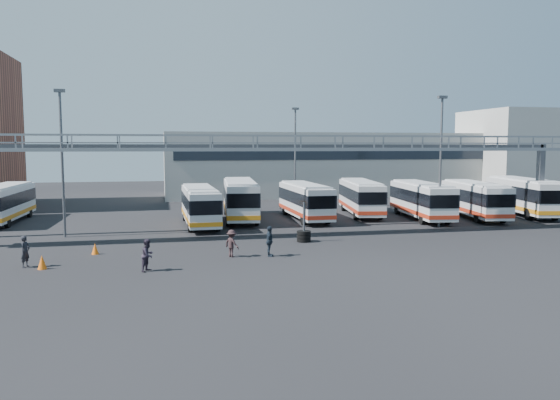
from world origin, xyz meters
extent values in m
plane|color=black|center=(0.00, 0.00, 0.00)|extent=(140.00, 140.00, 0.00)
cube|color=gray|center=(0.00, 5.00, 6.10)|extent=(50.00, 1.80, 0.22)
cube|color=gray|center=(0.00, 4.15, 7.05)|extent=(50.00, 0.10, 0.10)
cube|color=gray|center=(0.00, 5.85, 7.05)|extent=(50.00, 0.10, 0.10)
cube|color=#4C4F54|center=(0.00, 9.00, 6.30)|extent=(45.00, 0.50, 0.35)
cube|color=#9E9E99|center=(12.00, 38.00, 4.00)|extent=(42.00, 14.00, 8.00)
cube|color=#B2B2AD|center=(38.00, 32.00, 5.50)|extent=(14.00, 12.00, 11.00)
cylinder|color=#4C4F54|center=(-16.00, 8.00, 5.00)|extent=(0.18, 0.18, 10.00)
cube|color=#4C4F54|center=(-16.00, 8.00, 10.10)|extent=(0.70, 0.35, 0.22)
cylinder|color=#4C4F54|center=(12.00, 7.00, 5.00)|extent=(0.18, 0.18, 10.00)
cube|color=#4C4F54|center=(12.00, 7.00, 10.10)|extent=(0.70, 0.35, 0.22)
cylinder|color=#4C4F54|center=(4.00, 22.00, 5.00)|extent=(0.18, 0.18, 10.00)
cube|color=#4C4F54|center=(4.00, 22.00, 10.10)|extent=(0.70, 0.35, 0.22)
cube|color=silver|center=(-22.07, 16.77, 1.71)|extent=(2.57, 10.36, 2.58)
cube|color=black|center=(-22.07, 16.77, 2.02)|extent=(2.63, 10.42, 1.03)
cube|color=orange|center=(-22.07, 16.77, 0.80)|extent=(2.62, 10.41, 0.33)
cube|color=silver|center=(-22.07, 16.77, 3.07)|extent=(2.31, 9.32, 0.15)
cylinder|color=black|center=(-21.09, 13.44, 0.47)|extent=(0.30, 0.94, 0.94)
cylinder|color=black|center=(-23.05, 20.09, 0.47)|extent=(0.30, 0.94, 0.94)
cylinder|color=black|center=(-20.95, 20.04, 0.47)|extent=(0.30, 0.94, 0.94)
cube|color=silver|center=(-6.38, 11.57, 1.68)|extent=(2.48, 10.16, 2.53)
cube|color=black|center=(-6.38, 11.57, 1.98)|extent=(2.54, 10.23, 1.01)
cube|color=orange|center=(-6.38, 11.57, 0.78)|extent=(2.53, 10.22, 0.32)
cube|color=silver|center=(-6.38, 11.57, 3.02)|extent=(2.23, 9.15, 0.15)
cylinder|color=black|center=(-7.35, 8.31, 0.46)|extent=(0.29, 0.93, 0.92)
cylinder|color=black|center=(-5.29, 8.35, 0.46)|extent=(0.29, 0.93, 0.92)
cylinder|color=black|center=(-7.47, 14.79, 0.46)|extent=(0.29, 0.93, 0.92)
cylinder|color=black|center=(-5.41, 14.83, 0.46)|extent=(0.29, 0.93, 0.92)
cube|color=silver|center=(-2.74, 14.47, 1.86)|extent=(3.56, 11.38, 2.80)
cube|color=black|center=(-2.74, 14.47, 2.19)|extent=(3.63, 11.44, 1.12)
cube|color=orange|center=(-2.74, 14.47, 0.86)|extent=(3.62, 11.43, 0.36)
cube|color=silver|center=(-2.74, 14.47, 3.34)|extent=(3.20, 10.24, 0.16)
cylinder|color=black|center=(-4.22, 11.01, 0.51)|extent=(0.40, 1.04, 1.02)
cylinder|color=black|center=(-1.93, 10.79, 0.51)|extent=(0.40, 1.04, 1.02)
cylinder|color=black|center=(-3.56, 18.14, 0.51)|extent=(0.40, 1.04, 1.02)
cylinder|color=black|center=(-1.27, 17.93, 0.51)|extent=(0.40, 1.04, 1.02)
cube|color=silver|center=(2.78, 13.41, 1.69)|extent=(2.38, 10.18, 2.54)
cube|color=black|center=(2.78, 13.41, 1.99)|extent=(2.44, 10.24, 1.02)
cube|color=#B52D16|center=(2.78, 13.41, 0.79)|extent=(2.43, 10.23, 0.32)
cube|color=silver|center=(2.78, 13.41, 3.03)|extent=(2.14, 9.17, 0.15)
cylinder|color=black|center=(1.76, 10.15, 0.46)|extent=(0.28, 0.93, 0.92)
cylinder|color=black|center=(3.84, 10.17, 0.46)|extent=(0.28, 0.93, 0.92)
cylinder|color=black|center=(1.72, 16.66, 0.46)|extent=(0.28, 0.93, 0.92)
cylinder|color=black|center=(3.80, 16.68, 0.46)|extent=(0.28, 0.93, 0.92)
cube|color=silver|center=(8.56, 15.24, 1.73)|extent=(4.08, 10.67, 2.60)
cube|color=black|center=(8.56, 15.24, 2.04)|extent=(4.15, 10.74, 1.04)
cube|color=#B52D16|center=(8.56, 15.24, 0.80)|extent=(4.14, 10.72, 0.33)
cube|color=silver|center=(8.56, 15.24, 3.11)|extent=(3.68, 9.60, 0.15)
cylinder|color=black|center=(6.95, 12.13, 0.47)|extent=(0.44, 0.98, 0.95)
cylinder|color=black|center=(9.05, 11.77, 0.47)|extent=(0.44, 0.98, 0.95)
cylinder|color=black|center=(8.07, 18.70, 0.47)|extent=(0.44, 0.98, 0.95)
cylinder|color=black|center=(10.17, 18.34, 0.47)|extent=(0.44, 0.98, 0.95)
cube|color=silver|center=(12.73, 11.54, 1.73)|extent=(3.62, 10.64, 2.61)
cube|color=black|center=(12.73, 11.54, 2.04)|extent=(3.69, 10.71, 1.04)
cube|color=#B52D16|center=(12.73, 11.54, 0.81)|extent=(3.68, 10.70, 0.33)
cube|color=silver|center=(12.73, 11.54, 3.11)|extent=(3.26, 9.58, 0.15)
cylinder|color=black|center=(11.27, 8.35, 0.47)|extent=(0.40, 0.98, 0.95)
cylinder|color=black|center=(13.38, 8.09, 0.47)|extent=(0.40, 0.98, 0.95)
cylinder|color=black|center=(12.08, 14.98, 0.47)|extent=(0.40, 0.98, 0.95)
cylinder|color=black|center=(14.20, 14.72, 0.47)|extent=(0.40, 0.98, 0.95)
cube|color=silver|center=(17.67, 11.19, 1.72)|extent=(4.06, 10.63, 2.59)
cube|color=black|center=(17.67, 11.19, 2.03)|extent=(4.13, 10.70, 1.04)
cube|color=#B52D16|center=(17.67, 11.19, 0.80)|extent=(4.12, 10.69, 0.33)
cube|color=silver|center=(17.67, 11.19, 3.09)|extent=(3.66, 9.57, 0.15)
cylinder|color=black|center=(16.07, 8.09, 0.47)|extent=(0.44, 0.98, 0.94)
cylinder|color=black|center=(18.16, 7.74, 0.47)|extent=(0.44, 0.98, 0.94)
cylinder|color=black|center=(17.18, 14.64, 0.47)|extent=(0.44, 0.98, 0.94)
cylinder|color=black|center=(19.27, 14.29, 0.47)|extent=(0.44, 0.98, 0.94)
cube|color=silver|center=(23.19, 12.08, 1.84)|extent=(4.61, 11.35, 2.77)
cube|color=black|center=(23.19, 12.08, 2.17)|extent=(4.68, 11.43, 1.11)
cube|color=orange|center=(23.19, 12.08, 0.86)|extent=(4.67, 11.41, 0.35)
cube|color=silver|center=(23.19, 12.08, 3.30)|extent=(4.15, 10.22, 0.16)
cylinder|color=black|center=(21.39, 8.82, 0.50)|extent=(0.49, 1.05, 1.01)
cylinder|color=black|center=(23.62, 8.38, 0.50)|extent=(0.49, 1.05, 1.01)
cylinder|color=black|center=(22.76, 15.77, 0.50)|extent=(0.49, 1.05, 1.01)
cylinder|color=black|center=(25.00, 15.33, 0.50)|extent=(0.49, 1.05, 1.01)
imported|color=black|center=(-16.37, -1.68, 0.84)|extent=(0.60, 0.72, 1.67)
imported|color=#2B2331|center=(-10.08, -3.94, 0.83)|extent=(0.95, 1.01, 1.65)
imported|color=#2C1D1F|center=(-5.46, -1.29, 0.78)|extent=(1.07, 1.16, 1.57)
imported|color=#19232E|center=(-3.32, -1.61, 0.89)|extent=(0.69, 1.11, 1.77)
cone|color=orange|center=(-15.44, -2.33, 0.36)|extent=(0.46, 0.46, 0.73)
cone|color=orange|center=(-13.22, 1.17, 0.33)|extent=(0.54, 0.54, 0.66)
cylinder|color=black|center=(-0.16, 2.66, 0.13)|extent=(0.92, 0.92, 0.22)
cylinder|color=black|center=(-0.16, 2.66, 0.37)|extent=(0.92, 0.92, 0.22)
cylinder|color=black|center=(-0.16, 2.66, 0.62)|extent=(0.92, 0.92, 0.22)
cylinder|color=#4C4F54|center=(-0.16, 2.66, 1.32)|extent=(0.13, 0.13, 2.64)
camera|label=1|loc=(-9.29, -31.99, 6.33)|focal=35.00mm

